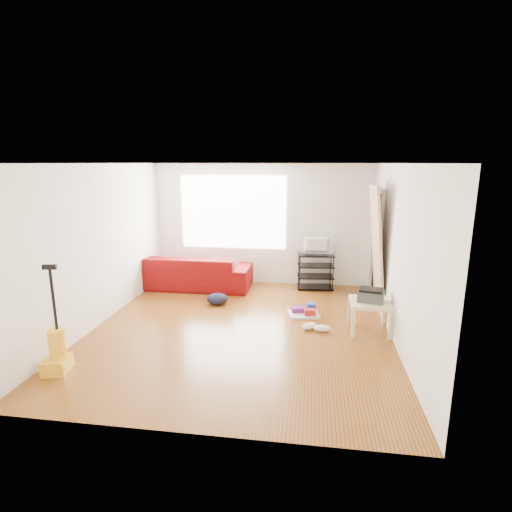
# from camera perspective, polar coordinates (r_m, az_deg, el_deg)

# --- Properties ---
(room) EXTENTS (4.51, 5.01, 2.51)m
(room) POSITION_cam_1_polar(r_m,az_deg,el_deg) (6.04, -1.36, 1.20)
(room) COLOR #662C0F
(room) RESTS_ON ground
(sofa) EXTENTS (2.33, 0.91, 0.68)m
(sofa) POSITION_cam_1_polar(r_m,az_deg,el_deg) (8.38, -8.82, -4.41)
(sofa) COLOR #400704
(sofa) RESTS_ON ground
(tv_stand) EXTENTS (0.75, 0.48, 0.72)m
(tv_stand) POSITION_cam_1_polar(r_m,az_deg,el_deg) (8.18, 8.49, -2.12)
(tv_stand) COLOR black
(tv_stand) RESTS_ON ground
(tv) EXTENTS (0.66, 0.09, 0.38)m
(tv) POSITION_cam_1_polar(r_m,az_deg,el_deg) (8.06, 8.62, 1.59)
(tv) COLOR black
(tv) RESTS_ON tv_stand
(side_table) EXTENTS (0.59, 0.59, 0.48)m
(side_table) POSITION_cam_1_polar(r_m,az_deg,el_deg) (6.29, 16.00, -6.88)
(side_table) COLOR beige
(side_table) RESTS_ON ground
(printer) EXTENTS (0.43, 0.36, 0.19)m
(printer) POSITION_cam_1_polar(r_m,az_deg,el_deg) (6.24, 16.10, -5.40)
(printer) COLOR #353537
(printer) RESTS_ON side_table
(bucket) EXTENTS (0.35, 0.35, 0.30)m
(bucket) POSITION_cam_1_polar(r_m,az_deg,el_deg) (8.08, -4.97, -4.96)
(bucket) COLOR navy
(bucket) RESTS_ON ground
(toilet_paper) EXTENTS (0.13, 0.13, 0.12)m
(toilet_paper) POSITION_cam_1_polar(r_m,az_deg,el_deg) (8.00, -5.11, -3.57)
(toilet_paper) COLOR white
(toilet_paper) RESTS_ON bucket
(cleaning_tray) EXTENTS (0.57, 0.50, 0.18)m
(cleaning_tray) POSITION_cam_1_polar(r_m,az_deg,el_deg) (6.84, 6.95, -7.92)
(cleaning_tray) COLOR silver
(cleaning_tray) RESTS_ON ground
(backpack) EXTENTS (0.42, 0.35, 0.21)m
(backpack) POSITION_cam_1_polar(r_m,az_deg,el_deg) (7.33, -5.54, -6.89)
(backpack) COLOR #171D33
(backpack) RESTS_ON ground
(sneakers) EXTENTS (0.47, 0.25, 0.11)m
(sneakers) POSITION_cam_1_polar(r_m,az_deg,el_deg) (6.26, 8.51, -10.03)
(sneakers) COLOR white
(sneakers) RESTS_ON ground
(vacuum) EXTENTS (0.34, 0.37, 1.34)m
(vacuum) POSITION_cam_1_polar(r_m,az_deg,el_deg) (5.58, -26.58, -12.18)
(vacuum) COLOR gold
(vacuum) RESTS_ON ground
(door_panel) EXTENTS (0.27, 0.87, 2.16)m
(door_panel) POSITION_cam_1_polar(r_m,az_deg,el_deg) (7.25, 16.33, -7.61)
(door_panel) COLOR #A0795F
(door_panel) RESTS_ON ground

